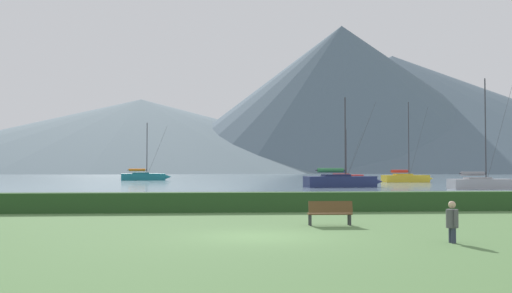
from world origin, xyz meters
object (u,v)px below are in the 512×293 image
(sailboat_slip_2, at_px, (406,178))
(sailboat_slip_3, at_px, (144,176))
(sailboat_slip_7, at_px, (482,183))
(park_bench_near_path, at_px, (330,212))
(person_seated_viewer, at_px, (452,220))
(sailboat_slip_5, at_px, (344,177))
(sailboat_slip_6, at_px, (341,181))

(sailboat_slip_2, distance_m, sailboat_slip_3, 44.18)
(sailboat_slip_7, bearing_deg, sailboat_slip_3, 129.75)
(sailboat_slip_3, relative_size, park_bench_near_path, 5.83)
(park_bench_near_path, bearing_deg, person_seated_viewer, -64.31)
(sailboat_slip_7, height_order, person_seated_viewer, sailboat_slip_7)
(sailboat_slip_5, bearing_deg, sailboat_slip_6, -112.62)
(sailboat_slip_5, height_order, park_bench_near_path, sailboat_slip_5)
(sailboat_slip_5, bearing_deg, park_bench_near_path, -112.44)
(sailboat_slip_3, bearing_deg, person_seated_viewer, -87.33)
(sailboat_slip_3, relative_size, person_seated_viewer, 8.00)
(sailboat_slip_7, distance_m, person_seated_viewer, 47.97)
(sailboat_slip_7, bearing_deg, sailboat_slip_5, 96.16)
(sailboat_slip_3, relative_size, sailboat_slip_7, 0.86)
(sailboat_slip_3, bearing_deg, park_bench_near_path, -88.26)
(sailboat_slip_3, relative_size, sailboat_slip_5, 1.15)
(sailboat_slip_5, relative_size, sailboat_slip_7, 0.75)
(sailboat_slip_3, height_order, sailboat_slip_7, sailboat_slip_7)
(sailboat_slip_3, distance_m, park_bench_near_path, 83.49)
(park_bench_near_path, bearing_deg, sailboat_slip_6, 77.83)
(sailboat_slip_6, relative_size, person_seated_viewer, 8.17)
(sailboat_slip_5, bearing_deg, sailboat_slip_2, -67.61)
(sailboat_slip_6, height_order, park_bench_near_path, sailboat_slip_6)
(sailboat_slip_3, distance_m, person_seated_viewer, 89.44)
(sailboat_slip_6, distance_m, sailboat_slip_7, 14.95)
(sailboat_slip_2, bearing_deg, person_seated_viewer, -113.79)
(person_seated_viewer, bearing_deg, sailboat_slip_6, 79.18)
(sailboat_slip_3, bearing_deg, sailboat_slip_7, -57.52)
(sailboat_slip_2, bearing_deg, sailboat_slip_5, 115.35)
(sailboat_slip_3, xyz_separation_m, sailboat_slip_5, (34.04, -5.14, -0.09))
(sailboat_slip_7, bearing_deg, person_seated_viewer, -118.21)
(sailboat_slip_2, relative_size, person_seated_viewer, 9.75)
(sailboat_slip_6, relative_size, sailboat_slip_7, 0.88)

